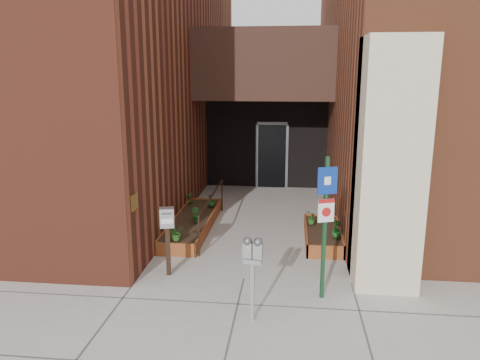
% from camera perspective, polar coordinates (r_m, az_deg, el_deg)
% --- Properties ---
extents(ground, '(80.00, 80.00, 0.00)m').
position_cam_1_polar(ground, '(9.01, 0.46, -11.94)').
color(ground, '#9E9991').
rests_on(ground, ground).
extents(architecture, '(20.00, 14.60, 10.00)m').
position_cam_1_polar(architecture, '(15.09, 2.57, 17.53)').
color(architecture, maroon).
rests_on(architecture, ground).
extents(planter_left, '(0.90, 3.60, 0.30)m').
position_cam_1_polar(planter_left, '(11.67, -5.80, -5.34)').
color(planter_left, brown).
rests_on(planter_left, ground).
extents(planter_right, '(0.80, 2.20, 0.30)m').
position_cam_1_polar(planter_right, '(10.99, 10.04, -6.67)').
color(planter_right, brown).
rests_on(planter_right, ground).
extents(handrail, '(0.04, 3.34, 0.90)m').
position_cam_1_polar(handrail, '(11.36, -3.45, -2.59)').
color(handrail, black).
rests_on(handrail, ground).
extents(parking_meter, '(0.31, 0.16, 1.37)m').
position_cam_1_polar(parking_meter, '(7.22, 1.56, -9.32)').
color(parking_meter, '#9F9FA1').
rests_on(parking_meter, ground).
extents(sign_post, '(0.33, 0.14, 2.48)m').
position_cam_1_polar(sign_post, '(7.88, 10.38, -4.02)').
color(sign_post, '#163E21').
rests_on(sign_post, ground).
extents(payment_dropbox, '(0.30, 0.26, 1.33)m').
position_cam_1_polar(payment_dropbox, '(8.94, -8.86, -5.68)').
color(payment_dropbox, black).
rests_on(payment_dropbox, ground).
extents(shrub_left_a, '(0.43, 0.43, 0.34)m').
position_cam_1_polar(shrub_left_a, '(10.09, -7.74, -6.37)').
color(shrub_left_a, '#245618').
rests_on(shrub_left_a, planter_left).
extents(shrub_left_b, '(0.27, 0.27, 0.34)m').
position_cam_1_polar(shrub_left_b, '(11.26, -5.49, -4.21)').
color(shrub_left_b, '#1A5719').
rests_on(shrub_left_b, planter_left).
extents(shrub_left_c, '(0.27, 0.27, 0.34)m').
position_cam_1_polar(shrub_left_c, '(12.46, -3.52, -2.47)').
color(shrub_left_c, '#194F16').
rests_on(shrub_left_c, planter_left).
extents(shrub_left_d, '(0.24, 0.24, 0.33)m').
position_cam_1_polar(shrub_left_d, '(12.72, -6.07, -2.22)').
color(shrub_left_d, '#1D5418').
rests_on(shrub_left_d, planter_left).
extents(shrub_right_a, '(0.27, 0.27, 0.37)m').
position_cam_1_polar(shrub_right_a, '(10.37, 11.69, -5.91)').
color(shrub_right_a, '#195A1D').
rests_on(shrub_right_a, planter_right).
extents(shrub_right_b, '(0.25, 0.25, 0.36)m').
position_cam_1_polar(shrub_right_b, '(10.56, 11.59, -5.57)').
color(shrub_right_b, '#225719').
rests_on(shrub_right_b, planter_right).
extents(shrub_right_c, '(0.38, 0.38, 0.30)m').
position_cam_1_polar(shrub_right_c, '(11.16, 8.73, -4.60)').
color(shrub_right_c, '#28601B').
rests_on(shrub_right_c, planter_right).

